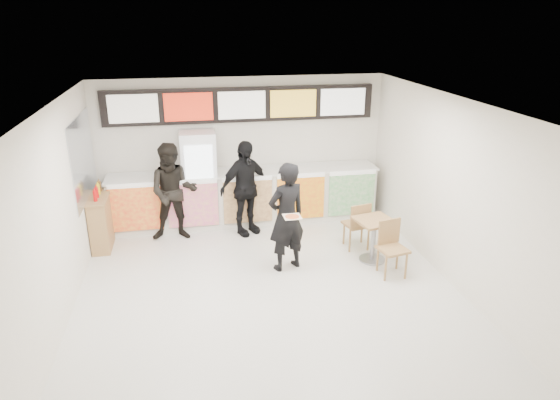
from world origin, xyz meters
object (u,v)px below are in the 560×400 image
object	(u,v)px
drinks_fridge	(200,180)
customer_main	(287,217)
cafe_table	(374,232)
service_counter	(246,197)
condiment_ledge	(101,221)
customer_mid	(245,188)
customer_left	(173,192)

from	to	relation	value
drinks_fridge	customer_main	size ratio (longest dim) A/B	1.04
customer_main	cafe_table	distance (m)	1.63
service_counter	drinks_fridge	world-z (taller)	drinks_fridge
cafe_table	condiment_ledge	world-z (taller)	condiment_ledge
service_counter	customer_main	distance (m)	2.23
customer_mid	condiment_ledge	distance (m)	2.78
customer_main	condiment_ledge	xyz separation A→B (m)	(-3.25, 1.48, -0.44)
drinks_fridge	service_counter	bearing A→B (deg)	-0.99
customer_mid	cafe_table	bearing A→B (deg)	-65.31
drinks_fridge	cafe_table	world-z (taller)	drinks_fridge
drinks_fridge	customer_mid	world-z (taller)	drinks_fridge
drinks_fridge	condiment_ledge	xyz separation A→B (m)	(-1.89, -0.69, -0.48)
drinks_fridge	condiment_ledge	size ratio (longest dim) A/B	1.65
drinks_fridge	cafe_table	bearing A→B (deg)	-36.51
service_counter	customer_main	bearing A→B (deg)	-78.62
condiment_ledge	drinks_fridge	bearing A→B (deg)	20.10
service_counter	customer_left	distance (m)	1.60
service_counter	cafe_table	distance (m)	2.96
customer_main	cafe_table	size ratio (longest dim) A/B	1.15
service_counter	condiment_ledge	bearing A→B (deg)	-166.56
cafe_table	condiment_ledge	distance (m)	5.06
customer_main	customer_mid	bearing A→B (deg)	-93.85
service_counter	customer_left	size ratio (longest dim) A/B	2.88
service_counter	condiment_ledge	xyz separation A→B (m)	(-2.82, -0.67, -0.05)
customer_left	customer_mid	bearing A→B (deg)	3.66
cafe_table	customer_main	bearing A→B (deg)	167.57
drinks_fridge	customer_left	world-z (taller)	drinks_fridge
condiment_ledge	customer_mid	bearing A→B (deg)	2.74
customer_left	cafe_table	bearing A→B (deg)	-21.43
cafe_table	service_counter	bearing A→B (deg)	120.84
customer_left	customer_main	bearing A→B (deg)	-36.84
service_counter	customer_mid	world-z (taller)	customer_mid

